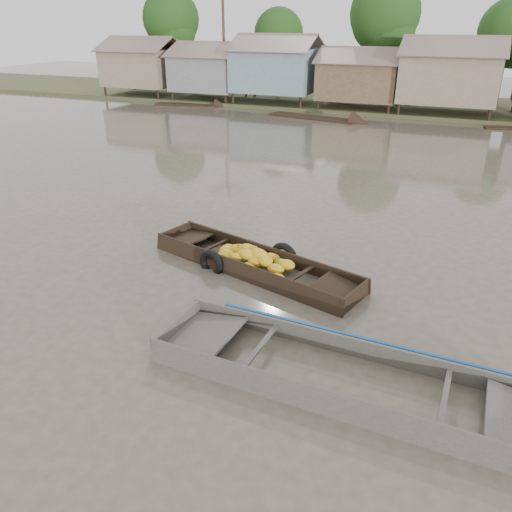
% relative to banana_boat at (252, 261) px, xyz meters
% --- Properties ---
extents(ground, '(120.00, 120.00, 0.00)m').
position_rel_banana_boat_xyz_m(ground, '(0.95, -1.54, -0.21)').
color(ground, '#4D463B').
rests_on(ground, ground).
extents(riverbank, '(120.00, 12.47, 10.22)m').
position_rel_banana_boat_xyz_m(riverbank, '(3.98, 30.32, 2.86)').
color(riverbank, '#384723').
rests_on(riverbank, ground).
extents(banana_boat, '(6.64, 3.25, 0.94)m').
position_rel_banana_boat_xyz_m(banana_boat, '(0.00, 0.00, 0.00)').
color(banana_boat, black).
rests_on(banana_boat, ground).
extents(viewer_boat, '(7.81, 2.37, 0.62)m').
position_rel_banana_boat_xyz_m(viewer_boat, '(3.61, -3.89, -0.14)').
color(viewer_boat, '#3C3832').
rests_on(viewer_boat, ground).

